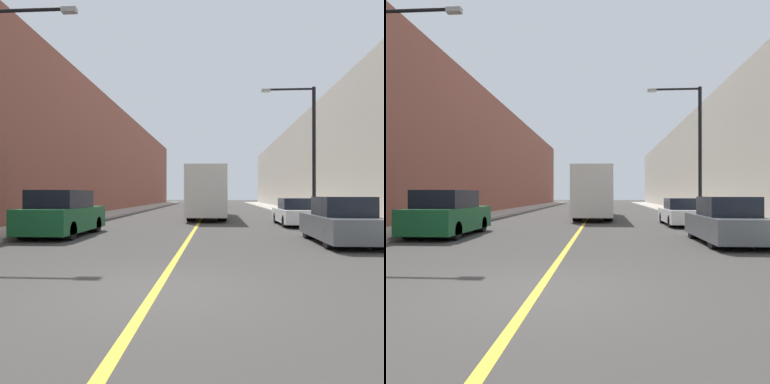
# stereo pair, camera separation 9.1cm
# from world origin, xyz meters

# --- Properties ---
(ground_plane) EXTENTS (200.00, 200.00, 0.00)m
(ground_plane) POSITION_xyz_m (0.00, 0.00, 0.00)
(ground_plane) COLOR #3F3D3A
(sidewalk_left) EXTENTS (2.58, 72.00, 0.15)m
(sidewalk_left) POSITION_xyz_m (-7.50, 30.00, 0.08)
(sidewalk_left) COLOR #B2AA9E
(sidewalk_left) RESTS_ON ground
(sidewalk_right) EXTENTS (2.58, 72.00, 0.15)m
(sidewalk_right) POSITION_xyz_m (7.50, 30.00, 0.08)
(sidewalk_right) COLOR #B2AA9E
(sidewalk_right) RESTS_ON ground
(building_row_left) EXTENTS (4.00, 72.00, 10.49)m
(building_row_left) POSITION_xyz_m (-10.79, 30.00, 5.25)
(building_row_left) COLOR brown
(building_row_left) RESTS_ON ground
(building_row_right) EXTENTS (4.00, 72.00, 8.91)m
(building_row_right) POSITION_xyz_m (10.79, 30.00, 4.45)
(building_row_right) COLOR #B7B2A3
(building_row_right) RESTS_ON ground
(road_center_line) EXTENTS (0.16, 72.00, 0.01)m
(road_center_line) POSITION_xyz_m (0.00, 30.00, 0.00)
(road_center_line) COLOR gold
(road_center_line) RESTS_ON ground
(bus) EXTENTS (2.43, 10.88, 3.36)m
(bus) POSITION_xyz_m (0.41, 20.00, 1.80)
(bus) COLOR silver
(bus) RESTS_ON ground
(parked_suv_left) EXTENTS (1.99, 4.67, 1.81)m
(parked_suv_left) POSITION_xyz_m (-5.08, 8.21, 0.84)
(parked_suv_left) COLOR #145128
(parked_suv_left) RESTS_ON ground
(car_right_near) EXTENTS (1.77, 4.33, 1.57)m
(car_right_near) POSITION_xyz_m (5.17, 6.53, 0.70)
(car_right_near) COLOR #51565B
(car_right_near) RESTS_ON ground
(car_right_mid) EXTENTS (1.80, 4.48, 1.44)m
(car_right_mid) POSITION_xyz_m (5.18, 13.84, 0.65)
(car_right_mid) COLOR silver
(car_right_mid) RESTS_ON ground
(street_lamp_right) EXTENTS (3.04, 0.24, 7.56)m
(street_lamp_right) POSITION_xyz_m (6.23, 15.26, 4.53)
(street_lamp_right) COLOR black
(street_lamp_right) RESTS_ON sidewalk_right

